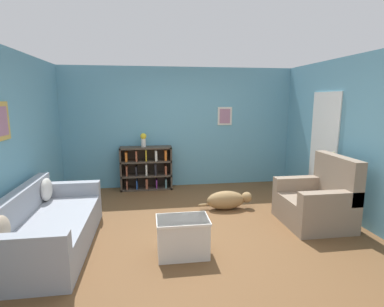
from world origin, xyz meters
name	(u,v)px	position (x,y,z in m)	size (l,w,h in m)	color
ground_plane	(196,224)	(0.00, 0.00, 0.00)	(14.00, 14.00, 0.00)	brown
wall_back	(180,128)	(0.00, 2.25, 1.30)	(5.60, 0.13, 2.60)	#609EB7
wall_left	(10,145)	(-2.55, 0.00, 1.30)	(0.13, 5.00, 2.60)	#609EB7
wall_right	(352,139)	(2.55, 0.02, 1.29)	(0.16, 5.00, 2.60)	#609EB7
couch	(48,228)	(-2.01, -0.46, 0.28)	(0.93, 2.06, 0.78)	#9399A3
bookshelf	(147,168)	(-0.75, 2.03, 0.46)	(1.09, 0.34, 0.92)	#42382D
recliner_chair	(318,201)	(1.88, -0.23, 0.36)	(0.91, 1.01, 1.07)	gray
coffee_table	(183,236)	(-0.30, -0.88, 0.25)	(0.64, 0.43, 0.48)	silver
dog	(227,200)	(0.66, 0.58, 0.17)	(0.96, 0.30, 0.33)	#9E7A4C
vase	(143,139)	(-0.80, 2.01, 1.09)	(0.13, 0.13, 0.29)	silver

